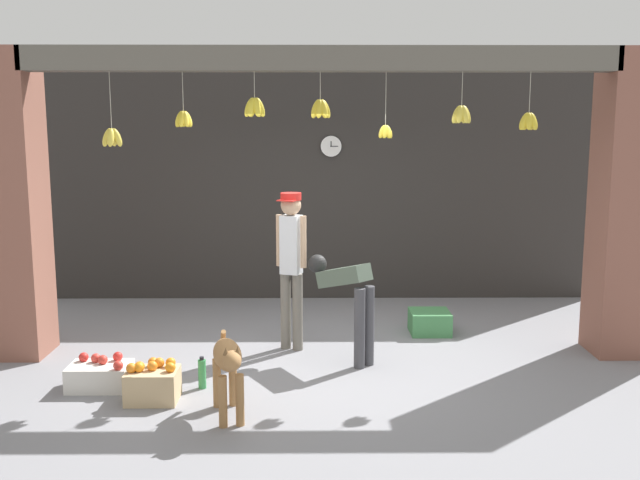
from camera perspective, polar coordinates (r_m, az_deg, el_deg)
The scene contains 13 objects.
ground_plane at distance 7.39m, azimuth 0.03°, elevation -9.71°, with size 60.00×60.00×0.00m, color gray.
shop_back_wall at distance 9.84m, azimuth -0.13°, elevation 4.37°, with size 7.74×0.12×3.15m, color #2D2B28.
shop_pillar_left at distance 7.99m, azimuth -23.79°, elevation 2.52°, with size 0.70×0.60×3.15m, color brown.
shop_pillar_right at distance 8.04m, azimuth 23.63°, elevation 2.57°, with size 0.70×0.60×3.15m, color brown.
storefront_awning at distance 7.14m, azimuth 0.07°, elevation 13.86°, with size 5.84×0.30×0.98m.
dog at distance 5.95m, azimuth -7.38°, elevation -9.67°, with size 0.36×0.82×0.69m.
shopkeeper at distance 7.56m, azimuth -2.32°, elevation -1.42°, with size 0.32×0.31×1.69m.
worker_stooping at distance 7.22m, azimuth 2.23°, elevation -4.37°, with size 0.67×0.66×1.06m.
fruit_crate_oranges at distance 6.52m, azimuth -13.23°, elevation -11.07°, with size 0.44×0.36×0.36m.
fruit_crate_apples at distance 6.95m, azimuth -17.17°, elevation -10.30°, with size 0.55×0.37×0.31m.
produce_box_green at distance 8.43m, azimuth 8.76°, elevation -6.51°, with size 0.46×0.44×0.26m, color #42844C.
water_bottle at distance 6.73m, azimuth -9.41°, elevation -10.50°, with size 0.07×0.07×0.30m.
wall_clock at distance 9.73m, azimuth 0.89°, elevation 7.51°, with size 0.30×0.03×0.30m.
Camera 1 is at (-0.07, -7.00, 2.38)m, focal length 40.00 mm.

